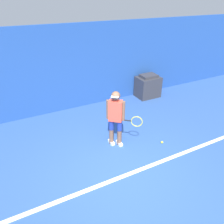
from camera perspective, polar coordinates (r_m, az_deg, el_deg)
ground_plane at (r=5.23m, az=3.24°, el=-15.78°), size 24.00×24.00×0.00m
back_wall at (r=7.52m, az=-11.08°, el=10.93°), size 24.00×0.10×2.86m
court_baseline at (r=5.18m, az=3.61°, el=-16.18°), size 21.60×0.10×0.01m
tennis_player at (r=5.60m, az=1.05°, el=-1.24°), size 0.74×0.64×1.56m
tennis_ball at (r=6.23m, az=12.93°, el=-7.70°), size 0.07×0.07×0.07m
covered_chair at (r=8.75m, az=9.33°, el=6.65°), size 0.88×0.66×0.91m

